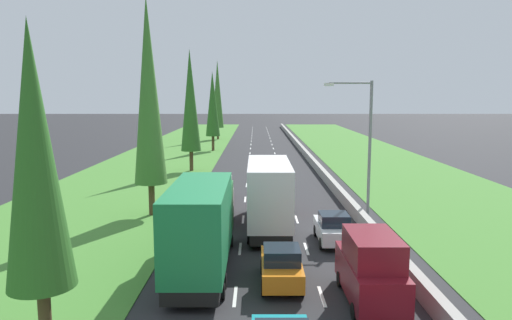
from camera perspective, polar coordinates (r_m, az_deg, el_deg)
ground_plane at (r=63.68m, az=0.65°, el=0.49°), size 300.00×300.00×0.00m
grass_verge_left at (r=64.74m, az=-10.62°, el=0.50°), size 14.00×140.00×0.04m
grass_verge_right at (r=65.47m, az=13.31°, el=0.50°), size 14.00×140.00×0.04m
median_barrier at (r=63.96m, az=5.76°, el=0.87°), size 0.44×120.00×0.85m
lane_markings at (r=63.68m, az=0.65°, el=0.50°), size 3.64×116.00×0.01m
orange_hatchback_centre_lane at (r=20.71m, az=2.90°, el=-12.57°), size 1.74×3.90×1.72m
maroon_van_right_lane at (r=19.29m, az=13.46°, el=-12.56°), size 1.96×4.90×2.82m
white_box_truck_centre_lane at (r=28.66m, az=1.35°, el=-4.02°), size 2.46×9.40×4.18m
white_hatchback_right_lane at (r=26.50m, az=9.08°, el=-8.09°), size 1.74×3.90×1.72m
green_box_truck_left_lane at (r=21.92m, az=-6.68°, el=-7.76°), size 2.46×9.40×4.18m
white_van_left_lane at (r=30.45m, az=-4.87°, el=-4.85°), size 1.96×4.90×2.82m
silver_sedan_left_lane at (r=36.50m, az=-4.56°, el=-3.68°), size 1.82×4.50×1.64m
poplar_tree_nearest at (r=15.52m, az=-25.22°, el=0.27°), size 2.06×2.06×10.30m
poplar_tree_second at (r=32.10m, az=-12.97°, el=8.02°), size 2.16×2.16×14.47m
poplar_tree_third at (r=50.78m, az=-8.08°, el=7.07°), size 2.12×2.12×12.90m
poplar_tree_fourth at (r=69.46m, az=-5.41°, el=6.71°), size 2.09×2.09×11.56m
poplar_tree_fifth at (r=87.87m, az=-4.81°, el=7.88°), size 2.16×2.16×14.48m
street_light_mast at (r=32.22m, az=12.78°, el=2.58°), size 3.20×0.28×9.00m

